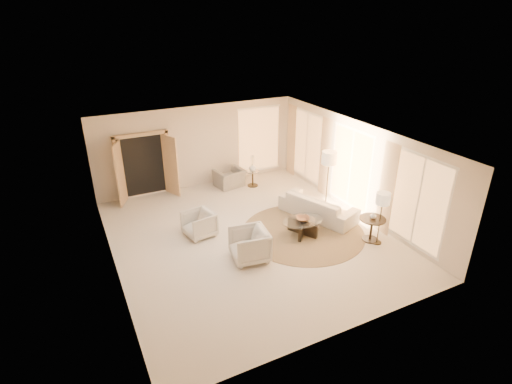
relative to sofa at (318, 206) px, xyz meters
name	(u,v)px	position (x,y,z in m)	size (l,w,h in m)	color
room	(249,190)	(-2.35, -0.16, 1.06)	(7.04, 8.04, 2.83)	beige
windows_right	(352,169)	(1.10, -0.06, 1.01)	(0.10, 6.40, 2.40)	#F4AD61
window_back_corner	(259,140)	(-0.05, 3.79, 1.01)	(1.70, 0.10, 2.40)	#F4AD61
curtains_right	(333,161)	(1.05, 0.84, 0.96)	(0.06, 5.20, 2.60)	#D6B58D
french_doors	(145,167)	(-4.25, 3.66, 0.73)	(1.95, 0.66, 2.16)	tan
area_rug	(303,232)	(-0.90, -0.60, -0.34)	(3.40, 3.40, 0.01)	#453420
sofa	(318,206)	(0.00, 0.00, 0.00)	(2.34, 0.91, 0.68)	beige
armchair_left	(199,223)	(-3.54, 0.52, 0.05)	(0.76, 0.71, 0.78)	beige
armchair_right	(249,244)	(-2.81, -1.12, 0.10)	(0.86, 0.81, 0.89)	beige
accent_chair	(230,175)	(-1.48, 3.24, 0.08)	(0.96, 0.62, 0.83)	gray
coffee_table	(303,225)	(-0.99, -0.69, -0.07)	(1.32, 1.32, 0.44)	black
end_table	(372,225)	(0.49, -1.76, 0.11)	(0.69, 0.69, 0.66)	black
side_table	(253,177)	(-0.74, 2.92, 0.00)	(0.48, 0.48, 0.56)	black
floor_lamp_near	(329,160)	(0.55, 0.37, 1.23)	(0.45, 0.45, 1.85)	black
floor_lamp_far	(383,201)	(0.55, -1.96, 0.90)	(0.35, 0.35, 1.46)	black
bowl	(303,219)	(-0.99, -0.69, 0.14)	(0.37, 0.37, 0.09)	brown
end_vase	(373,216)	(0.49, -1.76, 0.40)	(0.17, 0.17, 0.18)	white
side_vase	(253,167)	(-0.74, 2.92, 0.35)	(0.26, 0.26, 0.27)	white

